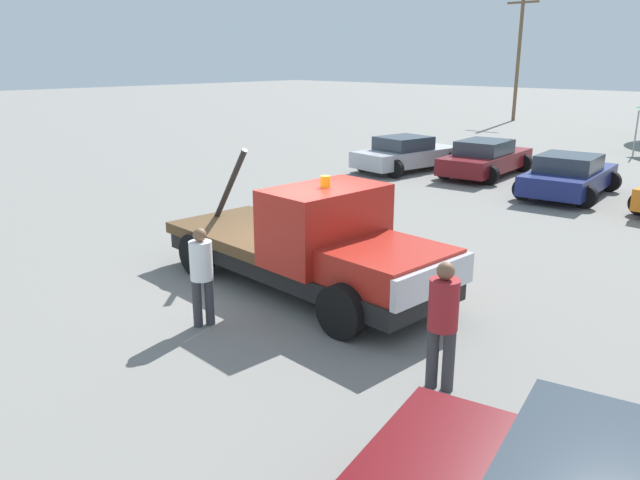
% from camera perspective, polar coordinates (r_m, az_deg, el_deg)
% --- Properties ---
extents(ground_plane, '(160.00, 160.00, 0.00)m').
position_cam_1_polar(ground_plane, '(12.06, -1.75, -4.33)').
color(ground_plane, gray).
extents(tow_truck, '(6.29, 2.59, 2.51)m').
position_cam_1_polar(tow_truck, '(11.51, -0.54, -0.60)').
color(tow_truck, black).
rests_on(tow_truck, ground).
extents(person_near_truck, '(0.40, 0.40, 1.78)m').
position_cam_1_polar(person_near_truck, '(8.28, 11.18, -6.94)').
color(person_near_truck, '#38383D').
rests_on(person_near_truck, ground).
extents(person_at_hood, '(0.37, 0.37, 1.67)m').
position_cam_1_polar(person_at_hood, '(10.24, -10.77, -2.73)').
color(person_at_hood, '#38383D').
rests_on(person_at_hood, ground).
extents(parked_car_silver, '(2.83, 4.65, 1.34)m').
position_cam_1_polar(parked_car_silver, '(24.64, 7.89, 7.79)').
color(parked_car_silver, '#B7B7BC').
rests_on(parked_car_silver, ground).
extents(parked_car_maroon, '(2.67, 4.87, 1.34)m').
position_cam_1_polar(parked_car_maroon, '(24.12, 14.90, 7.22)').
color(parked_car_maroon, maroon).
rests_on(parked_car_maroon, ground).
extents(parked_car_navy, '(2.81, 4.53, 1.34)m').
position_cam_1_polar(parked_car_navy, '(21.36, 21.79, 5.47)').
color(parked_car_navy, navy).
rests_on(parked_car_navy, ground).
extents(utility_pole, '(2.20, 0.24, 8.81)m').
position_cam_1_polar(utility_pole, '(46.12, 17.73, 16.15)').
color(utility_pole, brown).
rests_on(utility_pole, ground).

